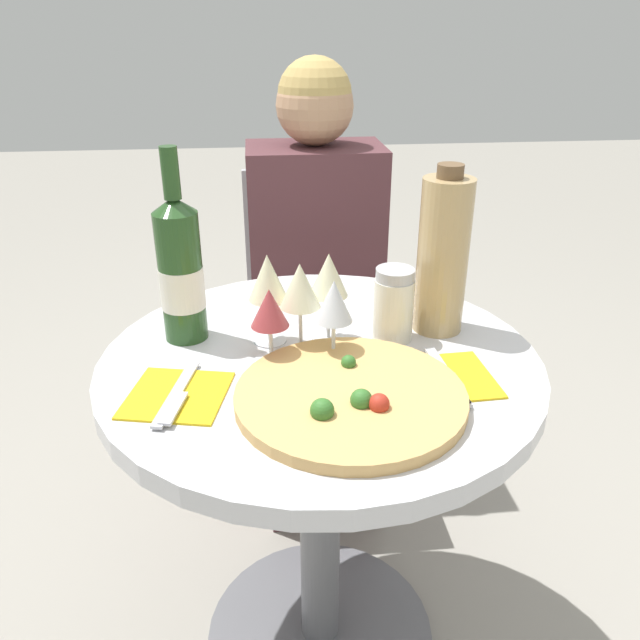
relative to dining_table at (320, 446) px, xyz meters
The scene contains 15 objects.
ground_plane 0.53m from the dining_table, ahead, with size 12.00×12.00×0.00m, color gray.
dining_table is the anchor object (origin of this frame).
chair_behind_diner 0.76m from the dining_table, 85.54° to the left, with size 0.39×0.39×0.87m.
seated_diner 0.61m from the dining_table, 84.48° to the left, with size 0.36×0.48×1.18m.
pizza_large 0.26m from the dining_table, 78.67° to the right, with size 0.36×0.36×0.04m.
wine_bottle 0.42m from the dining_table, 157.89° to the left, with size 0.08×0.08×0.35m.
tall_carafe 0.42m from the dining_table, 19.98° to the left, with size 0.09×0.09×0.31m.
sugar_shaker 0.30m from the dining_table, 20.77° to the left, with size 0.07×0.07×0.14m.
wine_glass_center 0.32m from the dining_table, 142.16° to the left, with size 0.07×0.07×0.16m.
wine_glass_front_right 0.30m from the dining_table, 30.40° to the right, with size 0.06×0.06×0.15m.
wine_glass_back_left 0.34m from the dining_table, 143.92° to the left, with size 0.07×0.07×0.17m.
wine_glass_back_right 0.33m from the dining_table, 70.84° to the left, with size 0.07×0.07×0.17m.
wine_glass_front_left 0.31m from the dining_table, behind, with size 0.07×0.07×0.14m.
place_setting_left 0.33m from the dining_table, 154.95° to the right, with size 0.18×0.19×0.01m.
place_setting_right 0.30m from the dining_table, 27.30° to the right, with size 0.16×0.19×0.01m.
Camera 1 is at (-0.10, -0.96, 1.26)m, focal length 35.00 mm.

